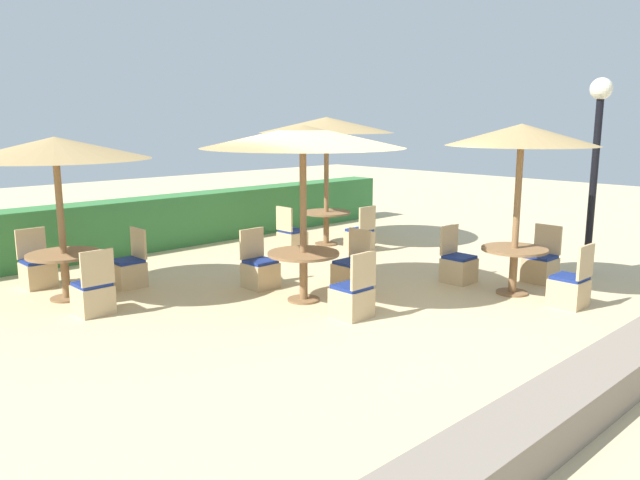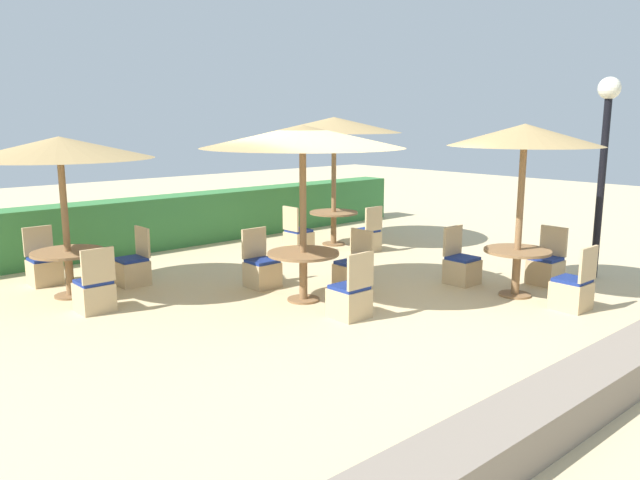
{
  "view_description": "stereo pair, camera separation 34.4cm",
  "coord_description": "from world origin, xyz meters",
  "px_view_note": "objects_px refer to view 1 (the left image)",
  "views": [
    {
      "loc": [
        -6.24,
        -5.9,
        2.66
      ],
      "look_at": [
        0.0,
        0.6,
        0.9
      ],
      "focal_mm": 35.0,
      "sensor_mm": 36.0,
      "label": 1
    },
    {
      "loc": [
        -5.98,
        -6.13,
        2.66
      ],
      "look_at": [
        0.0,
        0.6,
        0.9
      ],
      "focal_mm": 35.0,
      "sensor_mm": 36.0,
      "label": 2
    }
  ],
  "objects_px": {
    "patio_chair_back_left_north": "(38,271)",
    "patio_chair_front_right_south": "(570,289)",
    "patio_chair_front_right_east": "(541,266)",
    "parasol_front_right": "(522,136)",
    "patio_chair_front_right_north": "(458,267)",
    "patio_chair_back_left_south": "(93,296)",
    "parasol_back_right": "(326,125)",
    "patio_chair_back_right_west": "(292,239)",
    "lamp_post": "(597,137)",
    "parasol_back_left": "(55,149)",
    "patio_chair_back_right_south": "(360,238)",
    "patio_chair_back_left_east": "(129,271)",
    "round_table_center": "(303,263)",
    "round_table_front_right": "(514,259)",
    "round_table_back_left": "(64,263)",
    "patio_chair_center_north": "(260,271)",
    "patio_chair_center_east": "(352,272)",
    "round_table_back_right": "(326,219)",
    "parasol_center": "(303,137)",
    "patio_chair_center_south": "(352,299)"
  },
  "relations": [
    {
      "from": "parasol_center",
      "to": "patio_chair_center_south",
      "type": "bearing_deg",
      "value": -92.89
    },
    {
      "from": "patio_chair_back_left_north",
      "to": "patio_chair_back_right_west",
      "type": "bearing_deg",
      "value": 170.67
    },
    {
      "from": "parasol_back_left",
      "to": "patio_chair_back_right_west",
      "type": "distance_m",
      "value": 5.09
    },
    {
      "from": "patio_chair_back_left_north",
      "to": "parasol_back_right",
      "type": "xyz_separation_m",
      "value": [
        5.74,
        -0.75,
        2.25
      ]
    },
    {
      "from": "round_table_front_right",
      "to": "lamp_post",
      "type": "bearing_deg",
      "value": -7.8
    },
    {
      "from": "patio_chair_back_left_south",
      "to": "parasol_back_right",
      "type": "height_order",
      "value": "parasol_back_right"
    },
    {
      "from": "patio_chair_back_right_west",
      "to": "patio_chair_front_right_north",
      "type": "distance_m",
      "value": 3.73
    },
    {
      "from": "round_table_back_right",
      "to": "patio_chair_back_right_south",
      "type": "xyz_separation_m",
      "value": [
        0.05,
        -0.94,
        -0.29
      ]
    },
    {
      "from": "patio_chair_back_right_west",
      "to": "patio_chair_front_right_south",
      "type": "height_order",
      "value": "same"
    },
    {
      "from": "parasol_back_left",
      "to": "patio_chair_front_right_east",
      "type": "bearing_deg",
      "value": -35.95
    },
    {
      "from": "patio_chair_back_left_north",
      "to": "patio_chair_center_south",
      "type": "xyz_separation_m",
      "value": [
        2.5,
        -4.56,
        0.0
      ]
    },
    {
      "from": "patio_chair_center_east",
      "to": "lamp_post",
      "type": "bearing_deg",
      "value": -121.68
    },
    {
      "from": "patio_chair_back_left_north",
      "to": "round_table_back_right",
      "type": "relative_size",
      "value": 0.91
    },
    {
      "from": "parasol_back_left",
      "to": "patio_chair_back_left_east",
      "type": "bearing_deg",
      "value": 0.6
    },
    {
      "from": "round_table_center",
      "to": "round_table_front_right",
      "type": "relative_size",
      "value": 1.06
    },
    {
      "from": "patio_chair_back_left_south",
      "to": "patio_chair_front_right_north",
      "type": "relative_size",
      "value": 1.0
    },
    {
      "from": "patio_chair_front_right_east",
      "to": "round_table_back_left",
      "type": "bearing_deg",
      "value": 54.05
    },
    {
      "from": "patio_chair_back_right_south",
      "to": "parasol_front_right",
      "type": "bearing_deg",
      "value": -99.7
    },
    {
      "from": "lamp_post",
      "to": "round_table_front_right",
      "type": "relative_size",
      "value": 3.34
    },
    {
      "from": "patio_chair_back_right_south",
      "to": "patio_chair_front_right_east",
      "type": "distance_m",
      "value": 3.75
    },
    {
      "from": "patio_chair_back_left_south",
      "to": "patio_chair_back_right_west",
      "type": "height_order",
      "value": "same"
    },
    {
      "from": "parasol_front_right",
      "to": "patio_chair_front_right_north",
      "type": "bearing_deg",
      "value": 91.21
    },
    {
      "from": "patio_chair_back_right_south",
      "to": "patio_chair_back_left_north",
      "type": "bearing_deg",
      "value": 163.73
    },
    {
      "from": "lamp_post",
      "to": "patio_chair_back_left_south",
      "type": "xyz_separation_m",
      "value": [
        -7.12,
        3.76,
        -2.09
      ]
    },
    {
      "from": "patio_chair_back_left_north",
      "to": "patio_chair_front_right_south",
      "type": "height_order",
      "value": "same"
    },
    {
      "from": "patio_chair_back_right_west",
      "to": "patio_chair_front_right_south",
      "type": "distance_m",
      "value": 5.62
    },
    {
      "from": "round_table_center",
      "to": "parasol_back_left",
      "type": "bearing_deg",
      "value": 134.94
    },
    {
      "from": "patio_chair_back_left_east",
      "to": "patio_chair_back_left_north",
      "type": "bearing_deg",
      "value": 46.88
    },
    {
      "from": "parasol_front_right",
      "to": "patio_chair_front_right_east",
      "type": "xyz_separation_m",
      "value": [
        1.0,
        0.05,
        -2.15
      ]
    },
    {
      "from": "patio_chair_back_left_east",
      "to": "round_table_center",
      "type": "xyz_separation_m",
      "value": [
        1.49,
        -2.52,
        0.31
      ]
    },
    {
      "from": "patio_chair_center_south",
      "to": "lamp_post",
      "type": "bearing_deg",
      "value": -14.31
    },
    {
      "from": "patio_chair_back_left_north",
      "to": "patio_chair_front_right_east",
      "type": "relative_size",
      "value": 1.0
    },
    {
      "from": "patio_chair_back_right_west",
      "to": "round_table_back_left",
      "type": "bearing_deg",
      "value": -87.2
    },
    {
      "from": "parasol_back_left",
      "to": "patio_chair_front_right_north",
      "type": "xyz_separation_m",
      "value": [
        5.07,
        -3.48,
        -1.97
      ]
    },
    {
      "from": "round_table_back_left",
      "to": "patio_chair_center_east",
      "type": "height_order",
      "value": "patio_chair_center_east"
    },
    {
      "from": "lamp_post",
      "to": "parasol_front_right",
      "type": "bearing_deg",
      "value": 172.2
    },
    {
      "from": "patio_chair_back_left_north",
      "to": "round_table_front_right",
      "type": "distance_m",
      "value": 7.51
    },
    {
      "from": "patio_chair_front_right_east",
      "to": "patio_chair_back_left_north",
      "type": "bearing_deg",
      "value": 48.53
    },
    {
      "from": "parasol_back_right",
      "to": "patio_chair_front_right_north",
      "type": "xyz_separation_m",
      "value": [
        -0.62,
        -3.74,
        -2.25
      ]
    },
    {
      "from": "patio_chair_center_east",
      "to": "parasol_front_right",
      "type": "distance_m",
      "value": 3.29
    },
    {
      "from": "round_table_center",
      "to": "parasol_front_right",
      "type": "bearing_deg",
      "value": -37.1
    },
    {
      "from": "round_table_back_left",
      "to": "patio_chair_center_north",
      "type": "bearing_deg",
      "value": -30.42
    },
    {
      "from": "lamp_post",
      "to": "patio_chair_back_left_south",
      "type": "relative_size",
      "value": 3.57
    },
    {
      "from": "lamp_post",
      "to": "patio_chair_back_left_east",
      "type": "relative_size",
      "value": 3.57
    },
    {
      "from": "patio_chair_back_right_south",
      "to": "lamp_post",
      "type": "bearing_deg",
      "value": -71.41
    },
    {
      "from": "patio_chair_front_right_east",
      "to": "parasol_front_right",
      "type": "bearing_deg",
      "value": 93.09
    },
    {
      "from": "patio_chair_front_right_south",
      "to": "patio_chair_back_right_west",
      "type": "bearing_deg",
      "value": 93.93
    },
    {
      "from": "patio_chair_back_left_south",
      "to": "lamp_post",
      "type": "bearing_deg",
      "value": -27.86
    },
    {
      "from": "lamp_post",
      "to": "round_table_front_right",
      "type": "height_order",
      "value": "lamp_post"
    },
    {
      "from": "round_table_back_right",
      "to": "patio_chair_center_north",
      "type": "relative_size",
      "value": 1.1
    }
  ]
}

